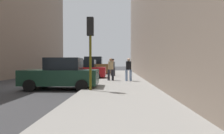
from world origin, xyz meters
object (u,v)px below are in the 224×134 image
object	(u,v)px
parked_dark_green_sedan	(62,74)
pedestrian_with_beanie	(113,66)
fire_hydrant	(105,73)
parked_bronze_suv	(92,67)
pedestrian_in_jeans	(129,68)
pedestrian_in_tan_coat	(111,68)
traffic_light	(90,38)
parked_red_hatchback	(83,70)

from	to	relation	value
parked_dark_green_sedan	pedestrian_with_beanie	world-z (taller)	pedestrian_with_beanie
fire_hydrant	pedestrian_with_beanie	world-z (taller)	pedestrian_with_beanie
parked_bronze_suv	pedestrian_in_jeans	xyz separation A→B (m)	(4.00, -8.19, 0.07)
parked_dark_green_sedan	pedestrian_in_tan_coat	size ratio (longest dim) A/B	2.48
parked_bronze_suv	fire_hydrant	size ratio (longest dim) A/B	6.61
traffic_light	fire_hydrant	bearing A→B (deg)	90.30
pedestrian_in_jeans	traffic_light	bearing A→B (deg)	-115.51
pedestrian_with_beanie	traffic_light	bearing A→B (deg)	-94.70
parked_bronze_suv	pedestrian_in_tan_coat	size ratio (longest dim) A/B	2.72
parked_dark_green_sedan	pedestrian_with_beanie	size ratio (longest dim) A/B	2.39
traffic_light	parked_bronze_suv	bearing A→B (deg)	98.32
fire_hydrant	pedestrian_in_jeans	size ratio (longest dim) A/B	0.41
parked_dark_green_sedan	pedestrian_in_jeans	distance (m)	5.16
fire_hydrant	pedestrian_in_jeans	bearing A→B (deg)	-66.05
pedestrian_in_jeans	pedestrian_with_beanie	bearing A→B (deg)	104.77
parked_bronze_suv	pedestrian_in_jeans	distance (m)	9.11
parked_dark_green_sedan	traffic_light	distance (m)	2.93
parked_dark_green_sedan	pedestrian_with_beanie	xyz separation A→B (m)	(2.64, 8.39, 0.29)
fire_hydrant	traffic_light	bearing A→B (deg)	-89.70
fire_hydrant	pedestrian_in_jeans	distance (m)	5.44
fire_hydrant	pedestrian_in_tan_coat	bearing A→B (deg)	-79.68
parked_bronze_suv	pedestrian_in_tan_coat	distance (m)	8.29
parked_dark_green_sedan	pedestrian_in_tan_coat	xyz separation A→B (m)	(2.64, 3.59, 0.26)
pedestrian_in_tan_coat	pedestrian_in_jeans	bearing A→B (deg)	-13.80
parked_dark_green_sedan	fire_hydrant	bearing A→B (deg)	77.59
fire_hydrant	pedestrian_in_tan_coat	world-z (taller)	pedestrian_in_tan_coat
parked_bronze_suv	traffic_light	size ratio (longest dim) A/B	1.29
fire_hydrant	parked_red_hatchback	bearing A→B (deg)	-129.26
traffic_light	parked_red_hatchback	bearing A→B (deg)	104.40
pedestrian_with_beanie	pedestrian_in_tan_coat	world-z (taller)	pedestrian_with_beanie
parked_red_hatchback	fire_hydrant	world-z (taller)	parked_red_hatchback
parked_red_hatchback	pedestrian_in_tan_coat	xyz separation A→B (m)	(2.64, -2.40, 0.26)
parked_dark_green_sedan	fire_hydrant	world-z (taller)	parked_dark_green_sedan
parked_dark_green_sedan	pedestrian_in_jeans	bearing A→B (deg)	39.21
pedestrian_in_jeans	fire_hydrant	bearing A→B (deg)	113.95
pedestrian_with_beanie	pedestrian_in_jeans	bearing A→B (deg)	-75.23
parked_dark_green_sedan	traffic_light	bearing A→B (deg)	-33.56
fire_hydrant	pedestrian_with_beanie	xyz separation A→B (m)	(0.84, 0.19, 0.64)
fire_hydrant	traffic_light	xyz separation A→B (m)	(0.05, -9.43, 2.26)
parked_red_hatchback	fire_hydrant	bearing A→B (deg)	50.74
parked_red_hatchback	pedestrian_with_beanie	bearing A→B (deg)	42.22
parked_dark_green_sedan	parked_bronze_suv	distance (m)	11.45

